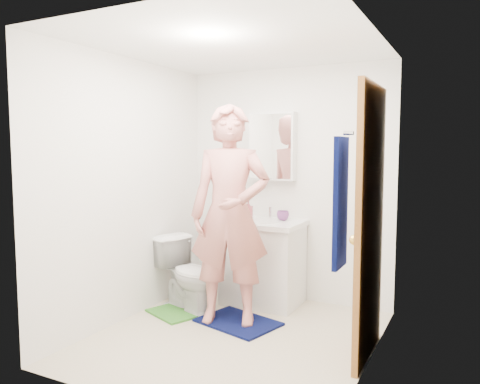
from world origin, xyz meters
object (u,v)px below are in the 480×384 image
medicine_cabinet (272,146)px  toothbrush_cup (283,216)px  towel (340,203)px  man (230,215)px  soap_dispenser (248,210)px  toilet (189,274)px  vanity_cabinet (263,264)px

medicine_cabinet → toothbrush_cup: size_ratio=5.64×
towel → toothbrush_cup: (-1.01, 1.60, -0.35)m
medicine_cabinet → man: man is taller
towel → toothbrush_cup: size_ratio=6.45×
soap_dispenser → toothbrush_cup: size_ratio=1.67×
man → toilet: bearing=145.9°
vanity_cabinet → toothbrush_cup: bearing=32.8°
towel → man: bearing=145.5°
toilet → toothbrush_cup: bearing=-31.1°
vanity_cabinet → toothbrush_cup: 0.54m
towel → man: (-1.21, 0.83, -0.26)m
medicine_cabinet → towel: size_ratio=0.87×
toothbrush_cup → towel: bearing=-57.7°
medicine_cabinet → toilet: 1.55m
medicine_cabinet → toothbrush_cup: 0.73m
man → vanity_cabinet: bearing=69.2°
towel → toothbrush_cup: towel is taller
toilet → towel: bearing=-100.2°
vanity_cabinet → towel: (1.18, -1.48, 0.85)m
soap_dispenser → toothbrush_cup: 0.36m
soap_dispenser → vanity_cabinet: bearing=8.8°
vanity_cabinet → soap_dispenser: bearing=-171.2°
toothbrush_cup → man: 0.79m
medicine_cabinet → towel: (1.18, -1.71, -0.35)m
medicine_cabinet → man: size_ratio=0.36×
soap_dispenser → toothbrush_cup: soap_dispenser is taller
towel → man: man is taller
towel → man: 1.49m
medicine_cabinet → soap_dispenser: 0.71m
medicine_cabinet → toothbrush_cup: medicine_cabinet is taller
towel → vanity_cabinet: bearing=128.5°
toilet → soap_dispenser: 0.87m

